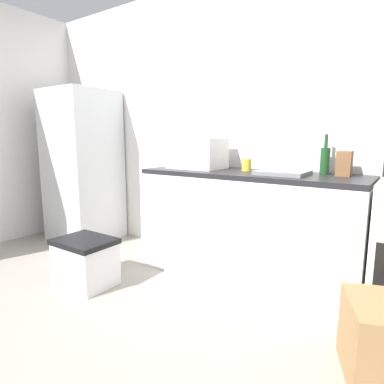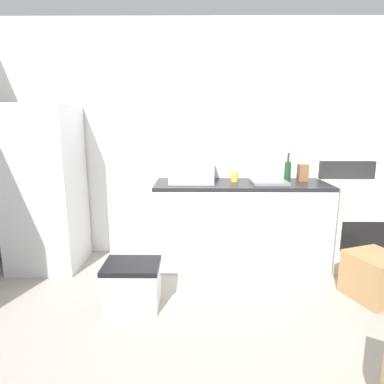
# 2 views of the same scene
# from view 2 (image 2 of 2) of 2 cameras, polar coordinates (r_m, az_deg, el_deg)

# --- Properties ---
(ground_plane) EXTENTS (6.00, 6.00, 0.00)m
(ground_plane) POSITION_cam_2_polar(r_m,az_deg,el_deg) (2.62, 4.90, -23.23)
(ground_plane) COLOR gray
(wall_back) EXTENTS (5.00, 0.10, 2.60)m
(wall_back) POSITION_cam_2_polar(r_m,az_deg,el_deg) (3.69, 3.41, 8.76)
(wall_back) COLOR silver
(wall_back) RESTS_ON ground_plane
(kitchen_counter) EXTENTS (1.80, 0.60, 0.90)m
(kitchen_counter) POSITION_cam_2_polar(r_m,az_deg,el_deg) (3.53, 8.42, -5.57)
(kitchen_counter) COLOR white
(kitchen_counter) RESTS_ON ground_plane
(refrigerator) EXTENTS (0.68, 0.66, 1.69)m
(refrigerator) POSITION_cam_2_polar(r_m,az_deg,el_deg) (3.69, -24.57, 0.60)
(refrigerator) COLOR silver
(refrigerator) RESTS_ON ground_plane
(stove_oven) EXTENTS (0.60, 0.61, 1.10)m
(stove_oven) POSITION_cam_2_polar(r_m,az_deg,el_deg) (3.89, 26.57, -4.84)
(stove_oven) COLOR silver
(stove_oven) RESTS_ON ground_plane
(microwave) EXTENTS (0.46, 0.34, 0.27)m
(microwave) POSITION_cam_2_polar(r_m,az_deg,el_deg) (3.39, -0.10, 3.99)
(microwave) COLOR white
(microwave) RESTS_ON kitchen_counter
(sink_basin) EXTENTS (0.36, 0.32, 0.03)m
(sink_basin) POSITION_cam_2_polar(r_m,az_deg,el_deg) (3.44, 13.48, 1.75)
(sink_basin) COLOR slate
(sink_basin) RESTS_ON kitchen_counter
(wine_bottle) EXTENTS (0.07, 0.07, 0.30)m
(wine_bottle) POSITION_cam_2_polar(r_m,az_deg,el_deg) (3.70, 16.57, 3.76)
(wine_bottle) COLOR #193F1E
(wine_bottle) RESTS_ON kitchen_counter
(coffee_mug) EXTENTS (0.08, 0.08, 0.10)m
(coffee_mug) POSITION_cam_2_polar(r_m,az_deg,el_deg) (3.48, 7.54, 2.67)
(coffee_mug) COLOR gold
(coffee_mug) RESTS_ON kitchen_counter
(knife_block) EXTENTS (0.10, 0.10, 0.18)m
(knife_block) POSITION_cam_2_polar(r_m,az_deg,el_deg) (3.68, 19.01, 3.27)
(knife_block) COLOR brown
(knife_block) RESTS_ON kitchen_counter
(cardboard_box_large) EXTENTS (0.52, 0.53, 0.40)m
(cardboard_box_large) POSITION_cam_2_polar(r_m,az_deg,el_deg) (3.32, 29.59, -12.86)
(cardboard_box_large) COLOR olive
(cardboard_box_large) RESTS_ON ground_plane
(storage_bin) EXTENTS (0.46, 0.36, 0.38)m
(storage_bin) POSITION_cam_2_polar(r_m,az_deg,el_deg) (2.85, -10.51, -15.77)
(storage_bin) COLOR silver
(storage_bin) RESTS_ON ground_plane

